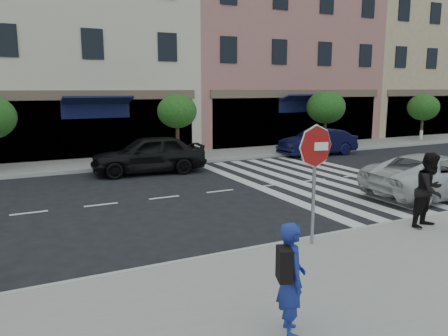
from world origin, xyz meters
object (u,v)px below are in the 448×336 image
(stop_sign, at_px, (315,158))
(walker, at_px, (430,190))
(photographer, at_px, (291,279))
(car_far_mid, at_px, (149,154))
(car_near_right, at_px, (436,175))
(car_far_right, at_px, (318,142))

(stop_sign, distance_m, walker, 3.42)
(photographer, relative_size, walker, 0.87)
(walker, relative_size, car_far_mid, 0.39)
(photographer, xyz_separation_m, car_far_mid, (1.83, 12.79, -0.15))
(car_near_right, bearing_deg, car_far_mid, 44.48)
(stop_sign, xyz_separation_m, car_far_mid, (-0.62, 10.10, -1.24))
(car_far_mid, distance_m, car_far_right, 9.42)
(stop_sign, height_order, photographer, stop_sign)
(stop_sign, distance_m, car_far_right, 14.10)
(car_far_right, bearing_deg, stop_sign, -37.84)
(walker, distance_m, car_far_right, 12.50)
(walker, distance_m, car_near_right, 4.15)
(stop_sign, xyz_separation_m, photographer, (-2.45, -2.68, -1.09))
(car_far_mid, relative_size, car_far_right, 1.10)
(photographer, distance_m, car_far_right, 17.66)
(car_far_mid, bearing_deg, photographer, -2.93)
(car_far_mid, height_order, car_far_right, car_far_mid)
(photographer, bearing_deg, walker, -45.40)
(walker, xyz_separation_m, car_far_mid, (-3.89, 10.37, -0.27))
(stop_sign, distance_m, car_near_right, 7.08)
(photographer, xyz_separation_m, walker, (5.72, 2.42, 0.12))
(stop_sign, height_order, car_far_right, stop_sign)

